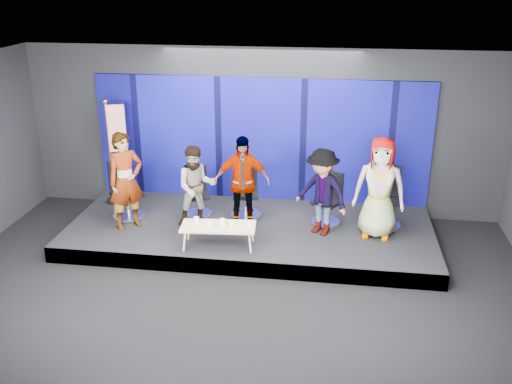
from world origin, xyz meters
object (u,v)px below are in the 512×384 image
chair_b (198,199)px  mug_d (232,224)px  panelist_c (242,182)px  chair_e (385,207)px  mug_e (250,223)px  chair_d (328,207)px  mug_c (222,222)px  flag_stand (115,149)px  panelist_d (322,192)px  panelist_e (380,188)px  mug_a (196,220)px  panelist_a (126,181)px  coffee_table (218,227)px  chair_a (126,199)px  panelist_b (196,186)px  mug_b (210,225)px  chair_c (246,198)px

chair_b → mug_d: (0.94, -1.37, 0.13)m
panelist_c → chair_e: bearing=-0.4°
panelist_c → mug_e: panelist_c is taller
chair_d → mug_c: bearing=-114.2°
flag_stand → panelist_d: bearing=-32.9°
panelist_e → mug_a: size_ratio=17.95×
chair_d → mug_e: size_ratio=11.92×
chair_e → mug_a: bearing=-151.5°
chair_b → panelist_c: 1.20m
panelist_a → panelist_c: panelist_a is taller
panelist_e → coffee_table: bearing=-155.0°
chair_a → panelist_b: size_ratio=0.73×
chair_b → panelist_d: size_ratio=0.59×
mug_b → chair_d: bearing=34.6°
coffee_table → panelist_a: bearing=162.9°
chair_c → panelist_d: panelist_d is taller
panelist_e → mug_e: panelist_e is taller
chair_b → chair_e: chair_e is taller
chair_a → panelist_d: bearing=-47.9°
panelist_a → chair_c: bearing=-22.6°
chair_c → panelist_c: (0.01, -0.51, 0.53)m
chair_e → coffee_table: chair_e is taller
chair_b → mug_c: bearing=-78.9°
chair_b → panelist_e: size_ratio=0.51×
chair_a → panelist_e: bearing=-46.7°
panelist_e → mug_a: bearing=-158.1°
chair_e → mug_a: (-3.40, -1.26, 0.07)m
panelist_a → panelist_e: 4.69m
chair_e → panelist_e: (-0.18, -0.48, 0.56)m
panelist_d → chair_e: size_ratio=1.41×
panelist_b → panelist_e: (3.40, -0.01, 0.16)m
panelist_c → chair_e: 2.79m
chair_c → chair_d: 1.63m
panelist_d → coffee_table: size_ratio=1.22×
chair_a → coffee_table: chair_a is taller
chair_c → flag_stand: bearing=165.2°
chair_a → chair_d: chair_a is taller
chair_e → chair_b: bearing=-172.2°
panelist_d → panelist_e: (1.03, 0.04, 0.12)m
mug_d → mug_b: bearing=-167.6°
flag_stand → coffee_table: bearing=-55.5°
chair_a → panelist_a: bearing=-109.9°
panelist_b → panelist_d: panelist_d is taller
chair_e → flag_stand: bearing=-175.9°
chair_a → panelist_e: (4.89, -0.19, 0.57)m
panelist_b → panelist_c: panelist_c is taller
panelist_b → mug_b: (0.46, -0.96, -0.33)m
chair_b → chair_c: (0.96, 0.08, 0.04)m
chair_b → chair_e: bearing=-19.8°
mug_c → chair_d: bearing=34.1°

